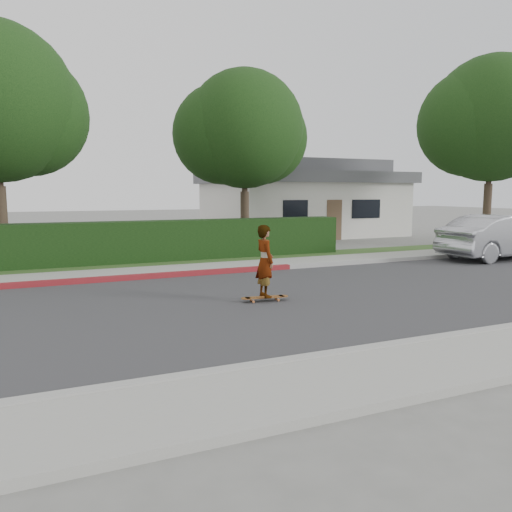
% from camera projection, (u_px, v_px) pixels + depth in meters
% --- Properties ---
extents(ground, '(120.00, 120.00, 0.00)m').
position_uv_depth(ground, '(330.00, 295.00, 12.16)').
color(ground, slate).
rests_on(ground, ground).
extents(road, '(60.00, 8.00, 0.01)m').
position_uv_depth(road, '(330.00, 295.00, 12.16)').
color(road, '#2D2D30').
rests_on(road, ground).
extents(curb_near, '(60.00, 0.20, 0.15)m').
position_uv_depth(curb_near, '(461.00, 337.00, 8.43)').
color(curb_near, '#9E9E99').
rests_on(curb_near, ground).
extents(sidewalk_near, '(60.00, 1.60, 0.12)m').
position_uv_depth(sidewalk_near, '(506.00, 353.00, 7.61)').
color(sidewalk_near, gray).
rests_on(sidewalk_near, ground).
extents(curb_far, '(60.00, 0.20, 0.15)m').
position_uv_depth(curb_far, '(261.00, 269.00, 15.87)').
color(curb_far, '#9E9E99').
rests_on(curb_far, ground).
extents(curb_red_section, '(12.00, 0.21, 0.15)m').
position_uv_depth(curb_red_section, '(97.00, 280.00, 13.86)').
color(curb_red_section, maroon).
rests_on(curb_red_section, ground).
extents(sidewalk_far, '(60.00, 1.60, 0.12)m').
position_uv_depth(sidewalk_far, '(249.00, 265.00, 16.68)').
color(sidewalk_far, gray).
rests_on(sidewalk_far, ground).
extents(planting_strip, '(60.00, 1.60, 0.10)m').
position_uv_depth(planting_strip, '(232.00, 260.00, 18.14)').
color(planting_strip, '#2D4C1E').
rests_on(planting_strip, ground).
extents(hedge, '(15.00, 1.00, 1.50)m').
position_uv_depth(hedge, '(146.00, 243.00, 17.39)').
color(hedge, black).
rests_on(hedge, ground).
extents(tree_center, '(5.66, 4.84, 7.44)m').
position_uv_depth(tree_center, '(242.00, 133.00, 20.46)').
color(tree_center, '#33261C').
rests_on(tree_center, ground).
extents(tree_right, '(6.32, 5.60, 8.56)m').
position_uv_depth(tree_right, '(488.00, 122.00, 22.52)').
color(tree_right, '#33261C').
rests_on(tree_right, ground).
extents(house, '(10.60, 8.60, 4.30)m').
position_uv_depth(house, '(300.00, 199.00, 29.61)').
color(house, beige).
rests_on(house, ground).
extents(skateboard, '(1.14, 0.36, 0.10)m').
position_uv_depth(skateboard, '(265.00, 297.00, 11.44)').
color(skateboard, '#B66332').
rests_on(skateboard, ground).
extents(skateboarder, '(0.40, 0.60, 1.65)m').
position_uv_depth(skateboarder, '(265.00, 261.00, 11.33)').
color(skateboarder, white).
rests_on(skateboarder, skateboard).
extents(car_silver, '(5.08, 1.88, 1.66)m').
position_uv_depth(car_silver, '(501.00, 237.00, 18.63)').
color(car_silver, '#A7A8AE').
rests_on(car_silver, ground).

